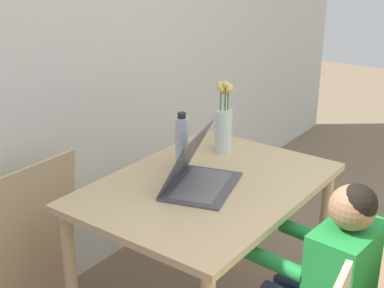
% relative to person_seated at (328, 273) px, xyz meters
% --- Properties ---
extents(wall_back, '(6.40, 0.05, 2.50)m').
position_rel_person_seated_xyz_m(wall_back, '(-0.11, 1.40, 0.66)').
color(wall_back, silver).
rests_on(wall_back, ground_plane).
extents(dining_table, '(1.08, 0.78, 0.74)m').
position_rel_person_seated_xyz_m(dining_table, '(0.10, 0.59, 0.06)').
color(dining_table, '#D6B784').
rests_on(dining_table, ground_plane).
extents(person_seated, '(0.33, 0.44, 0.96)m').
position_rel_person_seated_xyz_m(person_seated, '(0.00, 0.00, 0.00)').
color(person_seated, '#1E8438').
rests_on(person_seated, ground_plane).
extents(laptop, '(0.42, 0.35, 0.24)m').
position_rel_person_seated_xyz_m(laptop, '(0.04, 0.61, 0.21)').
color(laptop, '#4C4C51').
rests_on(laptop, dining_table).
extents(flower_vase, '(0.08, 0.08, 0.35)m').
position_rel_person_seated_xyz_m(flower_vase, '(0.43, 0.73, 0.30)').
color(flower_vase, silver).
rests_on(flower_vase, dining_table).
extents(water_bottle, '(0.06, 0.06, 0.25)m').
position_rel_person_seated_xyz_m(water_bottle, '(0.18, 0.79, 0.27)').
color(water_bottle, silver).
rests_on(water_bottle, dining_table).
extents(cardboard_panel, '(0.59, 0.13, 0.80)m').
position_rel_person_seated_xyz_m(cardboard_panel, '(-0.36, 1.28, -0.19)').
color(cardboard_panel, tan).
rests_on(cardboard_panel, ground_plane).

